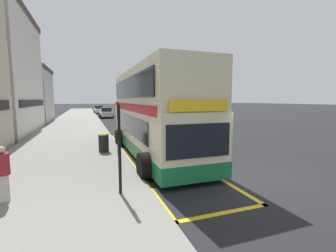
{
  "coord_description": "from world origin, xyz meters",
  "views": [
    {
      "loc": [
        -5.82,
        -7.15,
        2.91
      ],
      "look_at": [
        -1.47,
        4.94,
        1.42
      ],
      "focal_mm": 24.49,
      "sensor_mm": 36.0,
      "label": 1
    }
  ],
  "objects_px": {
    "parked_car_silver_kerbside": "(106,113)",
    "pedestrian_waiting_near_sign": "(3,172)",
    "bus_stop_sign": "(119,140)",
    "parked_car_maroon_far": "(156,113)",
    "double_decker_bus": "(153,116)",
    "parked_car_white_behind": "(99,109)",
    "parked_car_silver_ahead": "(132,110)",
    "litter_bin": "(104,143)"
  },
  "relations": [
    {
      "from": "parked_car_silver_kerbside",
      "to": "pedestrian_waiting_near_sign",
      "type": "xyz_separation_m",
      "value": [
        -5.23,
        -30.77,
        0.16
      ]
    },
    {
      "from": "bus_stop_sign",
      "to": "parked_car_maroon_far",
      "type": "xyz_separation_m",
      "value": [
        9.69,
        28.54,
        -0.93
      ]
    },
    {
      "from": "double_decker_bus",
      "to": "bus_stop_sign",
      "type": "height_order",
      "value": "double_decker_bus"
    },
    {
      "from": "parked_car_silver_kerbside",
      "to": "parked_car_white_behind",
      "type": "bearing_deg",
      "value": 92.81
    },
    {
      "from": "parked_car_maroon_far",
      "to": "parked_car_silver_ahead",
      "type": "xyz_separation_m",
      "value": [
        -1.96,
        9.29,
        0.0
      ]
    },
    {
      "from": "double_decker_bus",
      "to": "parked_car_silver_kerbside",
      "type": "relative_size",
      "value": 2.5
    },
    {
      "from": "bus_stop_sign",
      "to": "parked_car_silver_kerbside",
      "type": "bearing_deg",
      "value": 85.99
    },
    {
      "from": "double_decker_bus",
      "to": "bus_stop_sign",
      "type": "bearing_deg",
      "value": -116.47
    },
    {
      "from": "litter_bin",
      "to": "parked_car_maroon_far",
      "type": "bearing_deg",
      "value": 66.87
    },
    {
      "from": "double_decker_bus",
      "to": "parked_car_white_behind",
      "type": "relative_size",
      "value": 2.5
    },
    {
      "from": "parked_car_silver_ahead",
      "to": "pedestrian_waiting_near_sign",
      "type": "xyz_separation_m",
      "value": [
        -10.77,
        -37.37,
        0.16
      ]
    },
    {
      "from": "double_decker_bus",
      "to": "bus_stop_sign",
      "type": "distance_m",
      "value": 5.58
    },
    {
      "from": "double_decker_bus",
      "to": "parked_car_silver_ahead",
      "type": "height_order",
      "value": "double_decker_bus"
    },
    {
      "from": "parked_car_maroon_far",
      "to": "parked_car_white_behind",
      "type": "bearing_deg",
      "value": -63.2
    },
    {
      "from": "parked_car_maroon_far",
      "to": "parked_car_silver_kerbside",
      "type": "height_order",
      "value": "same"
    },
    {
      "from": "bus_stop_sign",
      "to": "parked_car_white_behind",
      "type": "relative_size",
      "value": 0.64
    },
    {
      "from": "pedestrian_waiting_near_sign",
      "to": "litter_bin",
      "type": "xyz_separation_m",
      "value": [
        3.0,
        5.29,
        -0.34
      ]
    },
    {
      "from": "double_decker_bus",
      "to": "parked_car_maroon_far",
      "type": "bearing_deg",
      "value": 73.0
    },
    {
      "from": "double_decker_bus",
      "to": "pedestrian_waiting_near_sign",
      "type": "xyz_separation_m",
      "value": [
        -5.53,
        -4.52,
        -1.1
      ]
    },
    {
      "from": "double_decker_bus",
      "to": "parked_car_maroon_far",
      "type": "height_order",
      "value": "double_decker_bus"
    },
    {
      "from": "bus_stop_sign",
      "to": "pedestrian_waiting_near_sign",
      "type": "relative_size",
      "value": 1.76
    },
    {
      "from": "parked_car_maroon_far",
      "to": "pedestrian_waiting_near_sign",
      "type": "relative_size",
      "value": 2.74
    },
    {
      "from": "bus_stop_sign",
      "to": "parked_car_silver_kerbside",
      "type": "height_order",
      "value": "bus_stop_sign"
    },
    {
      "from": "bus_stop_sign",
      "to": "double_decker_bus",
      "type": "bearing_deg",
      "value": 63.53
    },
    {
      "from": "pedestrian_waiting_near_sign",
      "to": "litter_bin",
      "type": "distance_m",
      "value": 6.09
    },
    {
      "from": "parked_car_white_behind",
      "to": "pedestrian_waiting_near_sign",
      "type": "distance_m",
      "value": 44.24
    },
    {
      "from": "bus_stop_sign",
      "to": "parked_car_white_behind",
      "type": "xyz_separation_m",
      "value": [
        1.77,
        44.45,
        -0.93
      ]
    },
    {
      "from": "bus_stop_sign",
      "to": "pedestrian_waiting_near_sign",
      "type": "distance_m",
      "value": 3.17
    },
    {
      "from": "parked_car_silver_ahead",
      "to": "pedestrian_waiting_near_sign",
      "type": "height_order",
      "value": "pedestrian_waiting_near_sign"
    },
    {
      "from": "parked_car_silver_kerbside",
      "to": "litter_bin",
      "type": "height_order",
      "value": "parked_car_silver_kerbside"
    },
    {
      "from": "parked_car_maroon_far",
      "to": "parked_car_white_behind",
      "type": "distance_m",
      "value": 17.77
    },
    {
      "from": "parked_car_white_behind",
      "to": "parked_car_silver_kerbside",
      "type": "bearing_deg",
      "value": -90.21
    },
    {
      "from": "parked_car_silver_kerbside",
      "to": "parked_car_silver_ahead",
      "type": "relative_size",
      "value": 1.0
    },
    {
      "from": "parked_car_white_behind",
      "to": "litter_bin",
      "type": "relative_size",
      "value": 4.33
    },
    {
      "from": "parked_car_maroon_far",
      "to": "pedestrian_waiting_near_sign",
      "type": "height_order",
      "value": "pedestrian_waiting_near_sign"
    },
    {
      "from": "parked_car_silver_kerbside",
      "to": "parked_car_white_behind",
      "type": "xyz_separation_m",
      "value": [
        -0.42,
        13.22,
        0.0
      ]
    },
    {
      "from": "parked_car_silver_kerbside",
      "to": "litter_bin",
      "type": "distance_m",
      "value": 25.57
    },
    {
      "from": "parked_car_maroon_far",
      "to": "litter_bin",
      "type": "xyz_separation_m",
      "value": [
        -9.73,
        -22.78,
        -0.17
      ]
    },
    {
      "from": "parked_car_silver_ahead",
      "to": "pedestrian_waiting_near_sign",
      "type": "bearing_deg",
      "value": 74.23
    },
    {
      "from": "parked_car_maroon_far",
      "to": "litter_bin",
      "type": "bearing_deg",
      "value": 67.21
    },
    {
      "from": "double_decker_bus",
      "to": "pedestrian_waiting_near_sign",
      "type": "height_order",
      "value": "double_decker_bus"
    },
    {
      "from": "double_decker_bus",
      "to": "litter_bin",
      "type": "xyz_separation_m",
      "value": [
        -2.53,
        0.77,
        -1.44
      ]
    }
  ]
}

